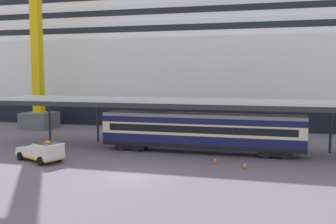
{
  "coord_description": "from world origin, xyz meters",
  "views": [
    {
      "loc": [
        10.02,
        -27.36,
        8.15
      ],
      "look_at": [
        1.15,
        7.3,
        4.5
      ],
      "focal_mm": 39.89,
      "sensor_mm": 36.0,
      "label": 1
    }
  ],
  "objects_px": {
    "service_truck": "(43,151)",
    "traffic_cone_near": "(215,160)",
    "train_carriage": "(201,131)",
    "cruise_ship": "(191,42)",
    "traffic_cone_mid": "(244,165)",
    "dockside_crane": "(38,13)"
  },
  "relations": [
    {
      "from": "dockside_crane",
      "to": "service_truck",
      "type": "bearing_deg",
      "value": -56.73
    },
    {
      "from": "service_truck",
      "to": "traffic_cone_near",
      "type": "xyz_separation_m",
      "value": [
        15.65,
        3.22,
        -0.68
      ]
    },
    {
      "from": "train_carriage",
      "to": "traffic_cone_mid",
      "type": "height_order",
      "value": "train_carriage"
    },
    {
      "from": "cruise_ship",
      "to": "train_carriage",
      "type": "xyz_separation_m",
      "value": [
        6.99,
        -31.08,
        -11.84
      ]
    },
    {
      "from": "cruise_ship",
      "to": "dockside_crane",
      "type": "xyz_separation_m",
      "value": [
        -19.09,
        -19.64,
        2.86
      ]
    },
    {
      "from": "cruise_ship",
      "to": "dockside_crane",
      "type": "relative_size",
      "value": 2.57
    },
    {
      "from": "service_truck",
      "to": "traffic_cone_near",
      "type": "bearing_deg",
      "value": 11.63
    },
    {
      "from": "cruise_ship",
      "to": "service_truck",
      "type": "xyz_separation_m",
      "value": [
        -6.58,
        -38.7,
        -13.15
      ]
    },
    {
      "from": "train_carriage",
      "to": "service_truck",
      "type": "bearing_deg",
      "value": -150.72
    },
    {
      "from": "cruise_ship",
      "to": "traffic_cone_mid",
      "type": "xyz_separation_m",
      "value": [
        11.76,
        -36.64,
        -13.81
      ]
    },
    {
      "from": "dockside_crane",
      "to": "train_carriage",
      "type": "bearing_deg",
      "value": -23.69
    },
    {
      "from": "train_carriage",
      "to": "traffic_cone_near",
      "type": "distance_m",
      "value": 5.25
    },
    {
      "from": "train_carriage",
      "to": "traffic_cone_mid",
      "type": "xyz_separation_m",
      "value": [
        4.77,
        -5.56,
        -1.98
      ]
    },
    {
      "from": "train_carriage",
      "to": "service_truck",
      "type": "relative_size",
      "value": 3.71
    },
    {
      "from": "train_carriage",
      "to": "traffic_cone_mid",
      "type": "bearing_deg",
      "value": -49.36
    },
    {
      "from": "train_carriage",
      "to": "dockside_crane",
      "type": "xyz_separation_m",
      "value": [
        -26.08,
        11.45,
        14.69
      ]
    },
    {
      "from": "service_truck",
      "to": "dockside_crane",
      "type": "bearing_deg",
      "value": 123.27
    },
    {
      "from": "traffic_cone_mid",
      "to": "traffic_cone_near",
      "type": "bearing_deg",
      "value": 156.6
    },
    {
      "from": "traffic_cone_mid",
      "to": "cruise_ship",
      "type": "bearing_deg",
      "value": 107.8
    },
    {
      "from": "traffic_cone_near",
      "to": "dockside_crane",
      "type": "bearing_deg",
      "value": 150.64
    },
    {
      "from": "cruise_ship",
      "to": "service_truck",
      "type": "height_order",
      "value": "cruise_ship"
    },
    {
      "from": "train_carriage",
      "to": "traffic_cone_near",
      "type": "xyz_separation_m",
      "value": [
        2.07,
        -4.39,
        -1.99
      ]
    }
  ]
}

